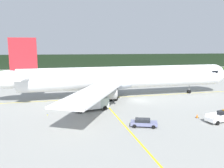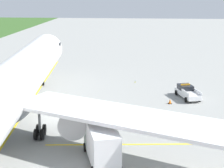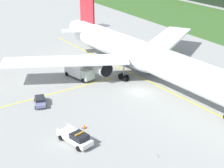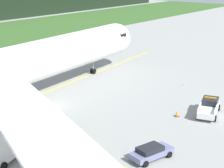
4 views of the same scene
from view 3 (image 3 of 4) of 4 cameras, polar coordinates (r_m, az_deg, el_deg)
The scene contains 10 objects.
ground at distance 63.64m, azimuth 4.55°, elevation -1.27°, with size 320.00×320.00×0.00m, color gray.
taxiway_centerline_main at distance 68.35m, azimuth 6.12°, elevation 0.45°, with size 79.85×0.30×0.01m, color yellow.
taxiway_centerline_spur at distance 61.70m, azimuth -14.53°, elevation -2.80°, with size 38.71×0.30×0.01m, color yellow.
airliner at distance 67.19m, azimuth 5.87°, elevation 4.46°, with size 60.28×50.97×14.67m.
ops_pickup_truck at distance 47.89m, azimuth -6.11°, elevation -8.94°, with size 6.01×3.52×1.94m.
catering_truck at distance 69.50m, azimuth -5.67°, elevation 2.54°, with size 7.23×4.27×3.80m.
staff_car at distance 59.57m, azimuth -12.01°, elevation -2.78°, with size 4.60×2.83×1.30m.
apron_cone at distance 51.56m, azimuth -4.68°, elevation -7.09°, with size 0.55×0.55×0.69m.
taxiway_edge_light_east at distance 45.58m, azimuth 7.66°, elevation -11.87°, with size 0.12×0.12×0.44m.
taxiway_edge_light_west at distance 76.37m, azimuth -9.79°, elevation 2.91°, with size 0.12×0.12×0.44m.
Camera 3 is at (47.89, -32.67, 26.25)m, focal length 54.41 mm.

